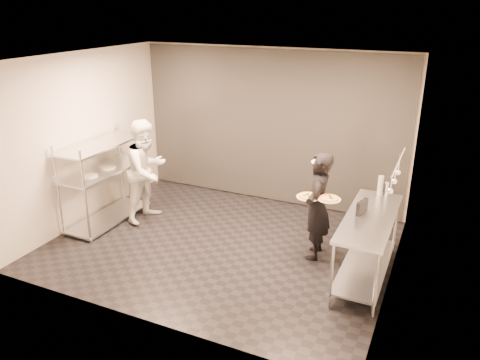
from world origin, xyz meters
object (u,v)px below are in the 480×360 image
at_px(prep_counter, 368,236).
at_px(bottle_clear, 386,189).
at_px(bottle_dark, 386,189).
at_px(pos_monitor, 362,207).
at_px(pizza_plate_near, 308,196).
at_px(bottle_green, 380,185).
at_px(pass_rack, 105,178).
at_px(chef, 147,171).
at_px(pizza_plate_far, 329,198).
at_px(salad_plate, 320,161).
at_px(waiter, 317,206).

bearing_deg(prep_counter, bottle_clear, 84.50).
bearing_deg(bottle_clear, prep_counter, -95.50).
bearing_deg(bottle_dark, pos_monitor, -103.69).
bearing_deg(pizza_plate_near, bottle_green, 38.99).
bearing_deg(pass_rack, chef, 30.92).
height_order(pass_rack, pizza_plate_near, pass_rack).
relative_size(pizza_plate_near, pizza_plate_far, 1.04).
bearing_deg(pizza_plate_near, salad_plate, 89.33).
distance_m(prep_counter, waiter, 0.85).
bearing_deg(bottle_clear, pos_monitor, -104.46).
bearing_deg(pass_rack, waiter, 4.78).
height_order(waiter, bottle_clear, waiter).
xyz_separation_m(chef, bottle_dark, (3.80, 0.44, 0.15)).
height_order(pass_rack, bottle_clear, pass_rack).
bearing_deg(bottle_green, chef, -173.20).
distance_m(pizza_plate_near, bottle_dark, 1.16).
bearing_deg(bottle_clear, salad_plate, -169.01).
bearing_deg(pizza_plate_far, prep_counter, -10.64).
distance_m(chef, salad_plate, 2.92).
distance_m(bottle_green, bottle_dark, 0.09).
relative_size(prep_counter, waiter, 1.14).
bearing_deg(pizza_plate_near, bottle_dark, 36.59).
distance_m(pos_monitor, bottle_green, 0.77).
bearing_deg(pizza_plate_near, pizza_plate_far, -0.06).
distance_m(chef, bottle_clear, 3.84).
bearing_deg(salad_plate, pizza_plate_near, -90.67).
distance_m(chef, bottle_dark, 3.82).
bearing_deg(bottle_dark, salad_plate, -168.88).
relative_size(prep_counter, pizza_plate_far, 5.79).
bearing_deg(prep_counter, salad_plate, 144.29).
height_order(pizza_plate_far, bottle_dark, bottle_dark).
relative_size(bottle_clear, bottle_dark, 1.03).
xyz_separation_m(waiter, pos_monitor, (0.66, -0.26, 0.22)).
bearing_deg(pos_monitor, bottle_clear, 90.62).
height_order(salad_plate, bottle_dark, salad_plate).
bearing_deg(salad_plate, chef, -174.80).
height_order(pizza_plate_near, pos_monitor, pos_monitor).
height_order(chef, pos_monitor, chef).
bearing_deg(prep_counter, chef, 174.54).
distance_m(prep_counter, salad_plate, 1.29).
relative_size(prep_counter, bottle_dark, 9.50).
bearing_deg(pass_rack, salad_plate, 10.14).
height_order(bottle_clear, bottle_dark, bottle_clear).
xyz_separation_m(pizza_plate_near, pizza_plate_far, (0.29, -0.00, 0.02)).
distance_m(pass_rack, pizza_plate_far, 3.76).
height_order(prep_counter, bottle_dark, bottle_dark).
height_order(pass_rack, chef, chef).
bearing_deg(bottle_dark, pizza_plate_near, -143.41).
distance_m(pos_monitor, bottle_dark, 0.79).
bearing_deg(prep_counter, pizza_plate_far, 169.36).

